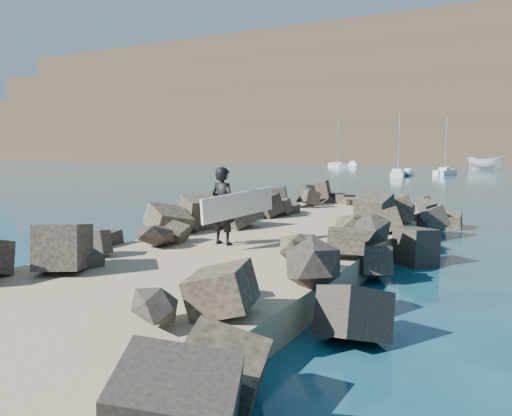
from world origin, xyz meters
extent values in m
plane|color=#0F384C|center=(0.00, 0.00, 0.00)|extent=(800.00, 800.00, 0.00)
cube|color=#8C7759|center=(0.00, -2.00, 0.30)|extent=(6.00, 26.00, 0.60)
cube|color=black|center=(-2.90, -1.50, 0.50)|extent=(2.60, 22.00, 1.00)
cube|color=black|center=(2.90, -1.50, 0.50)|extent=(2.60, 22.00, 1.00)
cube|color=white|center=(-2.63, 2.01, 1.04)|extent=(0.94, 2.46, 0.08)
imported|color=silver|center=(0.75, 74.98, 1.11)|extent=(6.12, 3.58, 2.22)
imported|color=black|center=(-0.58, -1.69, 1.59)|extent=(0.79, 0.58, 1.98)
cube|color=silver|center=(-0.13, -1.69, 1.65)|extent=(0.70, 2.40, 0.77)
cube|color=silver|center=(-24.62, 77.41, 0.25)|extent=(6.05, 7.83, 0.80)
cylinder|color=gray|center=(-24.62, 77.41, 5.11)|extent=(0.12, 0.12, 9.03)
cube|color=silver|center=(-24.62, 76.59, 0.75)|extent=(2.37, 2.64, 0.44)
cube|color=silver|center=(-2.60, 54.35, 0.25)|extent=(2.17, 6.23, 0.80)
cylinder|color=gray|center=(-2.60, 54.35, 3.95)|extent=(0.12, 0.12, 6.71)
cube|color=silver|center=(-2.60, 53.62, 0.75)|extent=(1.20, 1.83, 0.44)
cube|color=silver|center=(-6.72, 46.49, 0.25)|extent=(2.30, 6.30, 0.80)
cylinder|color=gray|center=(-6.72, 46.49, 3.99)|extent=(0.12, 0.12, 6.79)
cube|color=silver|center=(-6.72, 45.76, 0.75)|extent=(1.24, 1.86, 0.44)
cube|color=white|center=(-40.00, 152.00, 34.00)|extent=(10.00, 8.00, 4.00)
cube|color=white|center=(0.00, 165.00, 33.75)|extent=(8.00, 6.00, 3.50)
camera|label=1|loc=(6.09, -12.36, 2.97)|focal=35.00mm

